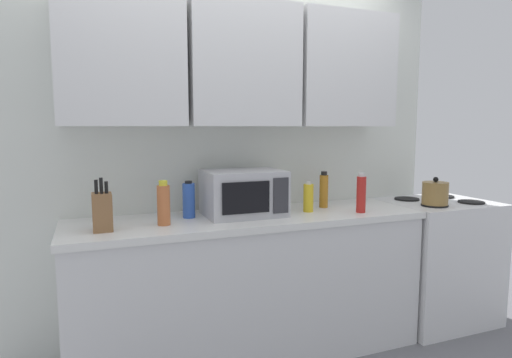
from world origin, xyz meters
name	(u,v)px	position (x,y,z in m)	size (l,w,h in m)	color
wall_back_with_cabinets	(237,107)	(0.00, -0.07, 1.57)	(3.06, 0.38, 2.60)	silver
counter_run	(250,285)	(0.00, -0.30, 0.45)	(2.19, 0.63, 0.90)	silver
stove_range	(435,260)	(1.48, -0.32, 0.45)	(0.76, 0.64, 0.91)	silver
kettle	(435,193)	(1.31, -0.46, 0.99)	(0.17, 0.17, 0.19)	olive
microwave	(243,193)	(-0.03, -0.27, 1.04)	(0.48, 0.37, 0.28)	#B7B7BC
knife_block	(102,211)	(-0.86, -0.39, 1.00)	(0.10, 0.12, 0.28)	brown
bottle_amber_vinegar	(324,190)	(0.57, -0.23, 1.02)	(0.06, 0.06, 0.25)	#AD701E
bottle_spice_jar	(164,204)	(-0.54, -0.37, 1.02)	(0.07, 0.07, 0.25)	#BC6638
bottle_red_sauce	(361,194)	(0.70, -0.47, 1.02)	(0.06, 0.06, 0.26)	red
bottle_yellow_mustard	(308,198)	(0.40, -0.32, 0.99)	(0.07, 0.07, 0.20)	gold
bottle_blue_cleaner	(189,200)	(-0.36, -0.22, 1.01)	(0.07, 0.07, 0.22)	#2D56B7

